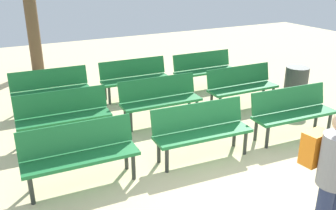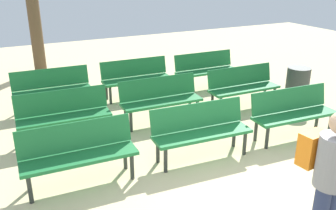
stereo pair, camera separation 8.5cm
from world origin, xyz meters
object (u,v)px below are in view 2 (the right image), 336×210
Objects in this scene: bench_r2_c1 at (136,76)px; bench_r0_c1 at (200,128)px; tree_0 at (36,29)px; visitor_with_backpack at (328,177)px; bench_r0_c0 at (78,150)px; bench_r0_c2 at (293,110)px; bench_r2_c0 at (52,87)px; bench_r2_c2 at (206,68)px; bench_r1_c1 at (160,97)px; bench_r1_c2 at (243,85)px; bench_r1_c0 at (64,112)px; trash_bin at (297,86)px.

bench_r0_c1 is at bearing -91.03° from bench_r2_c1.
visitor_with_backpack is at bearing -79.99° from tree_0.
bench_r0_c1 is at bearing -1.29° from bench_r0_c0.
visitor_with_backpack is at bearing -89.32° from bench_r2_c1.
visitor_with_backpack reaches higher than bench_r2_c1.
bench_r0_c2 is (3.79, -0.21, 0.00)m from bench_r0_c0.
bench_r2_c2 is at bearing -0.02° from bench_r2_c0.
bench_r1_c1 is 0.98× the size of visitor_with_backpack.
bench_r1_c2 is at bearing 41.02° from bench_r0_c1.
bench_r1_c2 and bench_r2_c0 have the same top height.
tree_0 reaches higher than bench_r0_c2.
bench_r0_c1 and bench_r1_c1 have the same top height.
visitor_with_backpack is (-1.83, -2.29, 0.43)m from bench_r0_c2.
bench_r1_c0 is 4.05m from bench_r2_c2.
visitor_with_backpack reaches higher than bench_r0_c1.
bench_r0_c0 reaches higher than trash_bin.
bench_r2_c0 is at bearing 157.11° from bench_r1_c2.
bench_r0_c2 is 1.01× the size of bench_r1_c2.
bench_r2_c2 is 5.76m from visitor_with_backpack.
visitor_with_backpack is at bearing -62.21° from bench_r1_c0.
trash_bin is (2.99, -2.08, -0.08)m from bench_r2_c1.
trash_bin is at bearing 13.08° from bench_r0_c0.
bench_r2_c1 is at bearing 87.82° from bench_r1_c1.
bench_r1_c1 is 1.00× the size of bench_r1_c2.
tree_0 reaches higher than visitor_with_backpack.
bench_r0_c1 is 1.59m from bench_r1_c1.
bench_r1_c0 is at bearing 88.25° from bench_r0_c0.
bench_r0_c1 is 1.01× the size of bench_r1_c2.
bench_r0_c1 reaches higher than trash_bin.
bench_r1_c1 is at bearing 92.00° from bench_r0_c1.
bench_r1_c1 is at bearing 141.12° from bench_r0_c2.
bench_r1_c1 is at bearing 38.96° from bench_r0_c0.
bench_r0_c1 is at bearing -39.13° from bench_r1_c0.
bench_r0_c2 is 1.01× the size of bench_r1_c1.
bench_r2_c2 is (1.82, -0.14, 0.00)m from bench_r2_c1.
bench_r1_c0 reaches higher than trash_bin.
bench_r1_c2 is (3.90, 1.39, 0.00)m from bench_r0_c0.
bench_r0_c0 and bench_r0_c1 have the same top height.
bench_r0_c0 is 1.00× the size of bench_r1_c1.
bench_r1_c0 and bench_r2_c2 have the same top height.
bench_r1_c2 is 0.66× the size of tree_0.
bench_r2_c1 is at bearing 121.37° from bench_r0_c2.
trash_bin is at bearing -137.57° from visitor_with_backpack.
bench_r0_c0 and bench_r2_c1 have the same top height.
bench_r1_c0 is 1.00× the size of bench_r1_c1.
trash_bin is at bearing -32.85° from bench_r2_c1.
bench_r1_c2 and bench_r2_c2 have the same top height.
bench_r0_c1 is 0.67× the size of tree_0.
bench_r2_c2 is (3.91, 2.90, 0.00)m from bench_r0_c0.
visitor_with_backpack is (-1.95, -5.40, 0.43)m from bench_r2_c2.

